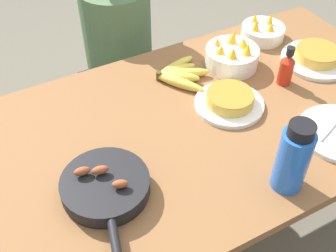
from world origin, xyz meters
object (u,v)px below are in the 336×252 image
banana_bunch (178,74)px  skillet (106,187)px  frittata_plate_center (317,57)px  frittata_plate_side (229,101)px  hot_sauce_bottle (287,68)px  person_figure (121,69)px  water_bottle (293,158)px  fruit_bowl_citrus (263,31)px  fruit_bowl_mango (232,56)px

banana_bunch → skillet: bearing=-140.0°
skillet → frittata_plate_center: size_ratio=1.49×
frittata_plate_side → hot_sauce_bottle: size_ratio=1.58×
banana_bunch → person_figure: 0.51m
frittata_plate_center → water_bottle: water_bottle is taller
skillet → fruit_bowl_citrus: (0.88, 0.44, 0.00)m
water_bottle → hot_sauce_bottle: (0.30, 0.37, -0.04)m
frittata_plate_center → fruit_bowl_citrus: bearing=108.8°
skillet → frittata_plate_side: bearing=120.6°
skillet → fruit_bowl_citrus: 0.99m
fruit_bowl_citrus → person_figure: size_ratio=0.16×
banana_bunch → hot_sauce_bottle: (0.33, -0.20, 0.05)m
frittata_plate_side → fruit_bowl_citrus: 0.47m
frittata_plate_side → person_figure: person_figure is taller
banana_bunch → frittata_plate_center: 0.55m
water_bottle → hot_sauce_bottle: bearing=51.3°
frittata_plate_side → water_bottle: bearing=-97.8°
banana_bunch → person_figure: bearing=97.1°
water_bottle → banana_bunch: bearing=92.8°
frittata_plate_center → fruit_bowl_mango: 0.33m
skillet → fruit_bowl_mango: 0.74m
skillet → fruit_bowl_mango: (0.65, 0.34, 0.02)m
hot_sauce_bottle → person_figure: bearing=120.4°
frittata_plate_center → person_figure: size_ratio=0.24×
frittata_plate_side → fruit_bowl_citrus: fruit_bowl_citrus is taller
fruit_bowl_citrus → water_bottle: size_ratio=0.77×
hot_sauce_bottle → person_figure: 0.81m
fruit_bowl_citrus → water_bottle: bearing=-122.4°
banana_bunch → fruit_bowl_mango: fruit_bowl_mango is taller
fruit_bowl_mango → person_figure: (-0.27, 0.47, -0.27)m
fruit_bowl_mango → person_figure: size_ratio=0.18×
hot_sauce_bottle → frittata_plate_side: bearing=-176.8°
frittata_plate_side → banana_bunch: bearing=109.5°
frittata_plate_center → fruit_bowl_citrus: fruit_bowl_citrus is taller
skillet → water_bottle: (0.46, -0.21, 0.08)m
banana_bunch → fruit_bowl_citrus: fruit_bowl_citrus is taller
fruit_bowl_mango → hot_sauce_bottle: (0.11, -0.18, 0.02)m
fruit_bowl_citrus → banana_bunch: bearing=-170.1°
skillet → hot_sauce_bottle: size_ratio=2.64×
frittata_plate_center → person_figure: (-0.58, 0.61, -0.25)m
frittata_plate_center → frittata_plate_side: size_ratio=1.13×
fruit_bowl_mango → banana_bunch: bearing=173.6°
skillet → frittata_plate_center: skillet is taller
frittata_plate_center → fruit_bowl_mango: size_ratio=1.34×
banana_bunch → fruit_bowl_mango: (0.22, -0.02, 0.02)m
frittata_plate_center → fruit_bowl_mango: bearing=156.3°
frittata_plate_center → frittata_plate_side: 0.45m
fruit_bowl_mango → person_figure: bearing=120.1°
frittata_plate_side → person_figure: 0.72m
frittata_plate_center → fruit_bowl_mango: fruit_bowl_mango is taller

